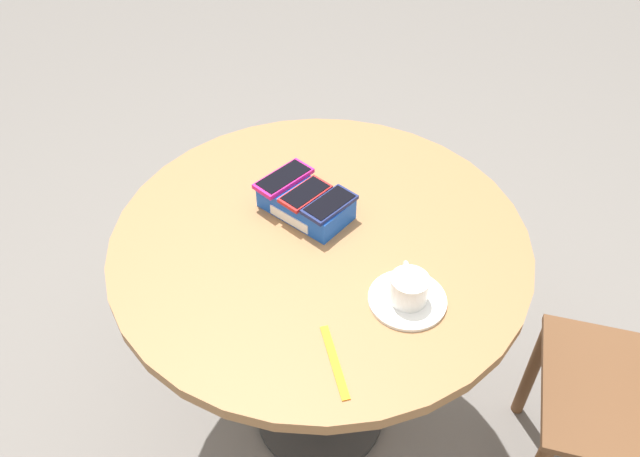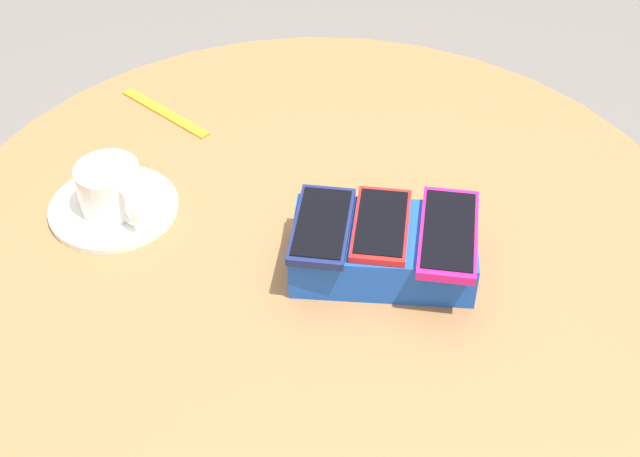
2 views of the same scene
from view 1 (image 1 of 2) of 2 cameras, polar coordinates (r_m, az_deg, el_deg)
ground_plane at (r=2.02m, az=0.00°, el=-16.53°), size 8.00×8.00×0.00m
round_table at (r=1.50m, az=0.00°, el=-3.95°), size 0.95×0.95×0.77m
phone_box at (r=1.45m, az=-1.32°, el=2.35°), size 0.22×0.14×0.06m
phone_magenta at (r=1.47m, az=-3.35°, el=4.61°), size 0.09×0.15×0.01m
phone_red at (r=1.43m, az=-1.34°, el=3.21°), size 0.08×0.13×0.01m
phone_navy at (r=1.40m, az=0.77°, el=2.28°), size 0.09×0.14×0.01m
saucer at (r=1.29m, az=7.98°, el=-6.46°), size 0.16×0.16×0.01m
coffee_cup at (r=1.26m, az=8.12°, el=-5.35°), size 0.08×0.10×0.06m
lanyard_strap at (r=1.19m, az=1.34°, el=-12.05°), size 0.13×0.13×0.00m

